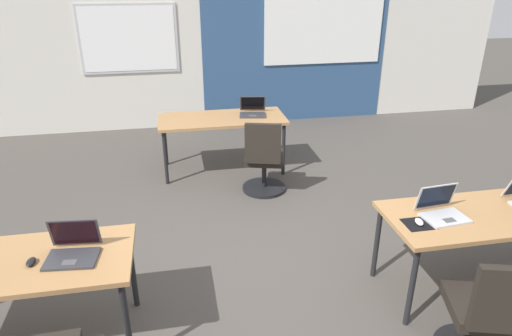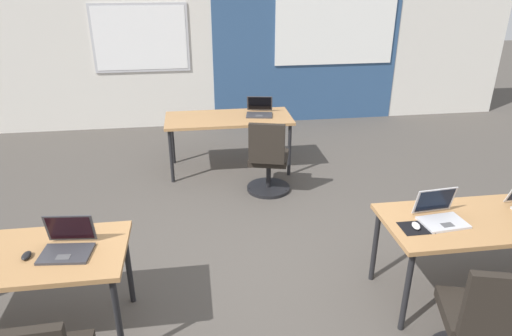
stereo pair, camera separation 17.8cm
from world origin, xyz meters
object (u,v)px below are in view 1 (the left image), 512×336
(chair_far_right, at_px, (264,163))
(desk_far_center, at_px, (222,122))
(mouse_near_left_inner, at_px, (31,262))
(chair_near_right_inner, at_px, (485,320))
(desk_near_left, at_px, (9,270))
(laptop_near_left_inner, at_px, (73,249))
(desk_near_right, at_px, (485,219))
(laptop_near_right_inner, at_px, (442,210))
(mouse_near_right_inner, at_px, (419,222))
(laptop_far_right, at_px, (253,111))

(chair_far_right, bearing_deg, desk_far_center, -47.08)
(mouse_near_left_inner, distance_m, chair_near_right_inner, 2.98)
(chair_far_right, bearing_deg, chair_near_right_inner, 123.54)
(chair_far_right, bearing_deg, mouse_near_left_inner, 62.13)
(mouse_near_left_inner, bearing_deg, desk_near_left, 164.73)
(laptop_near_left_inner, bearing_deg, desk_far_center, 70.28)
(desk_near_right, bearing_deg, laptop_near_right_inner, 176.56)
(desk_near_left, xyz_separation_m, laptop_near_left_inner, (0.42, -0.00, 0.11))
(mouse_near_left_inner, height_order, chair_far_right, chair_far_right)
(desk_near_left, relative_size, chair_near_right_inner, 1.74)
(laptop_near_right_inner, height_order, mouse_near_right_inner, laptop_near_right_inner)
(desk_near_right, relative_size, chair_near_right_inner, 1.74)
(desk_near_right, distance_m, mouse_near_left_inner, 3.34)
(desk_near_right, height_order, chair_far_right, chair_far_right)
(desk_near_right, distance_m, laptop_near_left_inner, 3.08)
(laptop_far_right, relative_size, mouse_near_right_inner, 3.51)
(desk_near_right, relative_size, laptop_far_right, 4.20)
(laptop_near_right_inner, bearing_deg, desk_near_left, 175.06)
(desk_near_left, distance_m, laptop_near_right_inner, 3.12)
(desk_near_left, relative_size, laptop_near_left_inner, 4.49)
(desk_near_right, bearing_deg, laptop_near_left_inner, -179.99)
(desk_far_center, relative_size, laptop_near_right_inner, 4.50)
(desk_far_center, relative_size, chair_far_right, 1.74)
(desk_near_right, distance_m, chair_near_right_inner, 0.91)
(desk_near_left, distance_m, chair_far_right, 2.98)
(laptop_near_left_inner, bearing_deg, desk_near_right, 5.72)
(desk_near_right, relative_size, chair_far_right, 1.74)
(chair_far_right, relative_size, laptop_near_right_inner, 2.59)
(laptop_far_right, bearing_deg, desk_near_left, -116.97)
(desk_near_right, height_order, mouse_near_left_inner, mouse_near_left_inner)
(desk_near_left, relative_size, mouse_near_right_inner, 14.77)
(desk_far_center, distance_m, laptop_near_left_inner, 3.10)
(desk_near_right, distance_m, chair_far_right, 2.47)
(laptop_far_right, bearing_deg, mouse_near_left_inner, -114.42)
(chair_far_right, distance_m, mouse_near_right_inner, 2.26)
(desk_near_left, distance_m, chair_near_right_inner, 3.14)
(desk_near_left, distance_m, desk_far_center, 3.30)
(mouse_near_left_inner, distance_m, laptop_near_right_inner, 2.96)
(mouse_near_left_inner, distance_m, mouse_near_right_inner, 2.73)
(desk_near_right, relative_size, mouse_near_left_inner, 15.42)
(mouse_near_left_inner, bearing_deg, laptop_near_left_inner, 9.71)
(desk_near_left, height_order, chair_near_right_inner, chair_near_right_inner)
(laptop_near_left_inner, distance_m, laptop_near_right_inner, 2.70)
(mouse_near_left_inner, xyz_separation_m, laptop_near_right_inner, (2.95, 0.07, 0.03))
(desk_near_right, bearing_deg, chair_far_right, 123.59)
(desk_near_left, distance_m, mouse_near_right_inner, 2.89)
(chair_far_right, relative_size, chair_near_right_inner, 1.00)
(laptop_near_left_inner, bearing_deg, mouse_near_left_inner, -164.59)
(mouse_near_left_inner, bearing_deg, chair_far_right, 46.62)
(mouse_near_right_inner, bearing_deg, laptop_far_right, 104.11)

